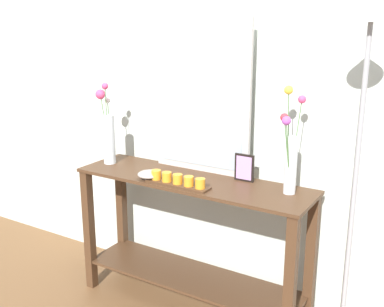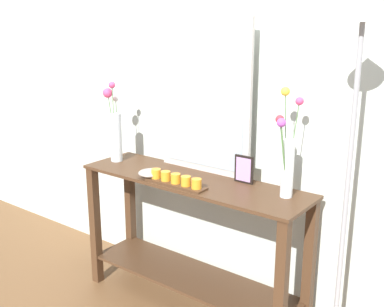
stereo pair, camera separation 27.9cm
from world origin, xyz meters
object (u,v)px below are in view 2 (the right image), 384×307
(console_table, at_px, (192,231))
(mirror_leaning, at_px, (205,97))
(candle_tray, at_px, (176,180))
(floor_lamp, at_px, (352,138))
(decorative_bowl, at_px, (150,173))
(tall_vase_left, at_px, (115,130))
(picture_frame_small, at_px, (244,169))
(vase_right, at_px, (287,156))

(console_table, bearing_deg, mirror_leaning, 102.21)
(candle_tray, distance_m, floor_lamp, 1.03)
(decorative_bowl, bearing_deg, floor_lamp, 3.04)
(candle_tray, relative_size, decorative_bowl, 2.79)
(decorative_bowl, bearing_deg, mirror_leaning, 59.96)
(console_table, xyz_separation_m, tall_vase_left, (-0.64, -0.00, 0.54))
(mirror_leaning, distance_m, floor_lamp, 1.01)
(console_table, height_order, candle_tray, candle_tray)
(console_table, height_order, picture_frame_small, picture_frame_small)
(vase_right, bearing_deg, tall_vase_left, -176.93)
(tall_vase_left, relative_size, picture_frame_small, 3.27)
(console_table, xyz_separation_m, mirror_leaning, (-0.04, 0.17, 0.80))
(mirror_leaning, height_order, vase_right, mirror_leaning)
(console_table, relative_size, vase_right, 2.51)
(vase_right, distance_m, candle_tray, 0.65)
(tall_vase_left, height_order, floor_lamp, floor_lamp)
(console_table, xyz_separation_m, decorative_bowl, (-0.21, -0.13, 0.36))
(console_table, relative_size, tall_vase_left, 2.76)
(mirror_leaning, distance_m, picture_frame_small, 0.50)
(candle_tray, bearing_deg, mirror_leaning, 95.23)
(candle_tray, bearing_deg, tall_vase_left, 167.32)
(picture_frame_small, bearing_deg, console_table, -155.31)
(vase_right, bearing_deg, decorative_bowl, -166.06)
(vase_right, xyz_separation_m, candle_tray, (-0.58, -0.21, -0.20))
(vase_right, height_order, picture_frame_small, vase_right)
(console_table, relative_size, decorative_bowl, 10.41)
(console_table, xyz_separation_m, floor_lamp, (0.94, -0.07, 0.74))
(candle_tray, height_order, decorative_bowl, candle_tray)
(mirror_leaning, xyz_separation_m, candle_tray, (0.03, -0.32, -0.44))
(candle_tray, relative_size, picture_frame_small, 2.42)
(picture_frame_small, relative_size, decorative_bowl, 1.15)
(mirror_leaning, xyz_separation_m, tall_vase_left, (-0.60, -0.18, -0.26))
(candle_tray, bearing_deg, floor_lamp, 4.32)
(mirror_leaning, relative_size, decorative_bowl, 6.62)
(mirror_leaning, relative_size, floor_lamp, 0.50)
(picture_frame_small, height_order, decorative_bowl, picture_frame_small)
(floor_lamp, bearing_deg, picture_frame_small, 163.53)
(console_table, height_order, vase_right, vase_right)
(mirror_leaning, relative_size, picture_frame_small, 5.74)
(picture_frame_small, xyz_separation_m, decorative_bowl, (-0.49, -0.26, -0.05))
(console_table, bearing_deg, candle_tray, -93.55)
(tall_vase_left, bearing_deg, console_table, 0.05)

